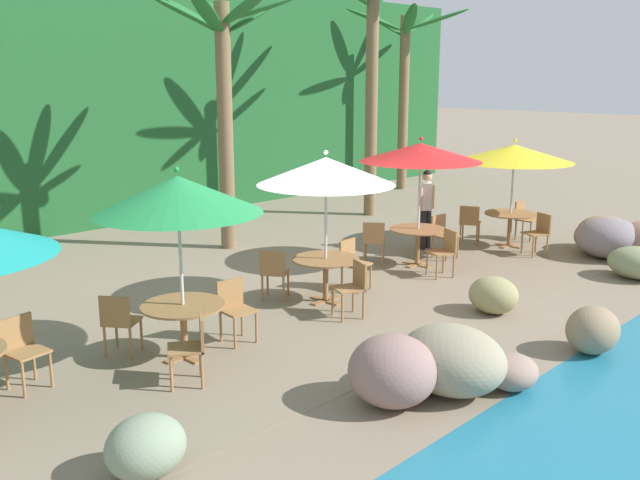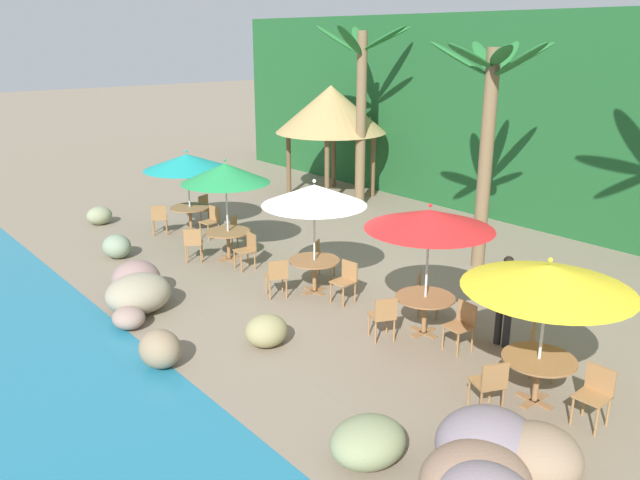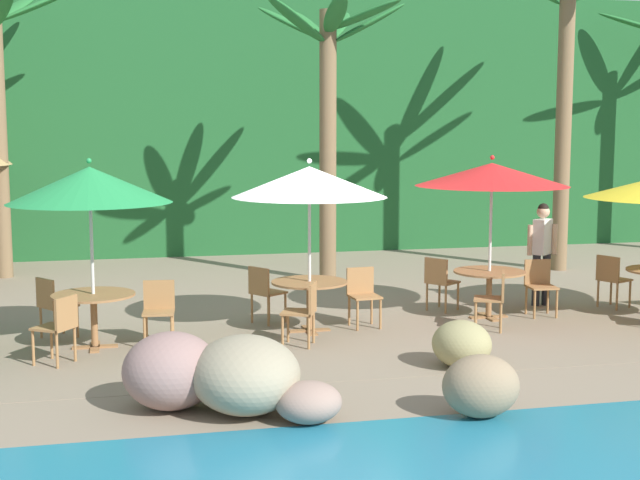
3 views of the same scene
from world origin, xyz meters
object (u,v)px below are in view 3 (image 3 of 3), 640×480
at_px(chair_green_inland, 53,303).
at_px(chair_yellow_inland, 611,277).
at_px(chair_red_left, 495,296).
at_px(dining_table_red, 489,279).
at_px(chair_green_seaward, 159,307).
at_px(chair_white_inland, 264,290).
at_px(chair_white_seaward, 363,292).
at_px(waiter_in_white, 542,247).
at_px(umbrella_red, 492,175).
at_px(dining_table_green, 94,303).
at_px(chair_red_inland, 440,280).
at_px(chair_red_seaward, 540,283).
at_px(dining_table_white, 310,290).
at_px(umbrella_green, 90,185).
at_px(umbrella_white, 309,182).
at_px(chair_green_left, 59,324).
at_px(chair_white_left, 305,309).

bearing_deg(chair_green_inland, chair_yellow_inland, 1.35).
bearing_deg(chair_red_left, chair_green_inland, 172.15).
relative_size(dining_table_red, chair_yellow_inland, 1.26).
relative_size(chair_green_seaward, dining_table_red, 0.79).
distance_m(chair_green_inland, chair_yellow_inland, 8.71).
distance_m(chair_green_inland, dining_table_red, 6.48).
bearing_deg(chair_white_inland, chair_green_inland, -174.00).
xyz_separation_m(chair_white_seaward, waiter_in_white, (3.28, 0.83, 0.47)).
height_order(chair_white_inland, umbrella_red, umbrella_red).
bearing_deg(dining_table_green, chair_green_inland, 131.94).
distance_m(chair_red_inland, chair_yellow_inland, 2.83).
bearing_deg(chair_green_seaward, chair_red_inland, 15.26).
distance_m(chair_green_seaward, chair_red_seaward, 5.93).
relative_size(dining_table_white, waiter_in_white, 0.65).
bearing_deg(waiter_in_white, dining_table_white, -166.47).
xyz_separation_m(dining_table_red, chair_red_left, (-0.26, -0.81, -0.10)).
bearing_deg(chair_white_inland, umbrella_green, -158.73).
bearing_deg(chair_red_inland, dining_table_green, -167.04).
height_order(umbrella_white, waiter_in_white, umbrella_white).
bearing_deg(umbrella_green, waiter_in_white, 10.32).
distance_m(chair_white_inland, chair_red_seaward, 4.32).
xyz_separation_m(dining_table_green, chair_green_inland, (-0.57, 0.64, -0.10)).
xyz_separation_m(chair_green_seaward, chair_green_inland, (-1.43, 0.63, 0.00)).
xyz_separation_m(chair_green_left, chair_yellow_inland, (8.53, 1.60, 0.00)).
distance_m(umbrella_white, chair_yellow_inland, 5.42).
bearing_deg(chair_red_inland, umbrella_white, -158.36).
distance_m(chair_green_inland, chair_white_seaward, 4.42).
bearing_deg(umbrella_white, chair_red_inland, 21.64).
height_order(umbrella_red, chair_red_left, umbrella_red).
xyz_separation_m(chair_red_left, chair_yellow_inland, (2.49, 1.06, 0.00)).
distance_m(umbrella_green, chair_red_inland, 5.72).
relative_size(chair_green_inland, chair_red_seaward, 1.00).
bearing_deg(chair_green_inland, dining_table_green, -48.06).
relative_size(chair_white_left, dining_table_red, 0.79).
distance_m(chair_green_seaward, umbrella_red, 5.36).
bearing_deg(dining_table_red, chair_white_left, -160.55).
xyz_separation_m(chair_white_left, chair_red_left, (2.88, 0.29, 0.00)).
xyz_separation_m(dining_table_white, dining_table_red, (2.90, 0.29, 0.00)).
distance_m(chair_white_seaward, chair_yellow_inland, 4.31).
xyz_separation_m(chair_green_inland, umbrella_red, (6.47, -0.04, 1.71)).
xyz_separation_m(chair_green_seaward, chair_white_seaward, (2.99, 0.47, 0.00)).
bearing_deg(chair_white_left, umbrella_white, 73.64).
distance_m(chair_green_left, chair_red_left, 6.06).
height_order(chair_green_left, chair_white_seaward, same).
bearing_deg(waiter_in_white, chair_red_left, -134.35).
xyz_separation_m(chair_yellow_inland, waiter_in_white, (-1.01, 0.46, 0.47)).
relative_size(chair_green_inland, chair_red_left, 1.00).
distance_m(dining_table_white, umbrella_red, 3.32).
relative_size(chair_green_left, umbrella_red, 0.35).
relative_size(chair_red_seaward, chair_red_inland, 1.00).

